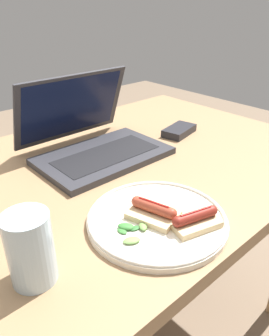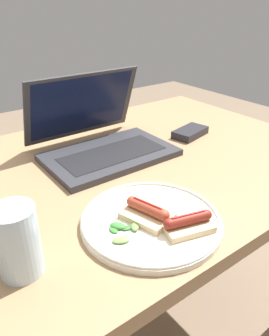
{
  "view_description": "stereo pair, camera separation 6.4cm",
  "coord_description": "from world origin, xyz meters",
  "px_view_note": "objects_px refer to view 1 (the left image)",
  "views": [
    {
      "loc": [
        -0.51,
        -0.62,
        1.14
      ],
      "look_at": [
        -0.07,
        -0.13,
        0.79
      ],
      "focal_mm": 35.0,
      "sensor_mm": 36.0,
      "label": 1
    },
    {
      "loc": [
        -0.46,
        -0.66,
        1.14
      ],
      "look_at": [
        -0.07,
        -0.13,
        0.79
      ],
      "focal_mm": 35.0,
      "sensor_mm": 36.0,
      "label": 2
    }
  ],
  "objects_px": {
    "laptop": "(94,141)",
    "plate": "(157,219)",
    "drinking_glass": "(30,249)",
    "external_drive": "(179,131)"
  },
  "relations": [
    {
      "from": "drinking_glass",
      "to": "external_drive",
      "type": "bearing_deg",
      "value": 21.63
    },
    {
      "from": "plate",
      "to": "drinking_glass",
      "type": "bearing_deg",
      "value": 173.34
    },
    {
      "from": "laptop",
      "to": "plate",
      "type": "distance_m",
      "value": 0.36
    },
    {
      "from": "laptop",
      "to": "drinking_glass",
      "type": "distance_m",
      "value": 0.48
    },
    {
      "from": "plate",
      "to": "drinking_glass",
      "type": "distance_m",
      "value": 0.26
    },
    {
      "from": "drinking_glass",
      "to": "external_drive",
      "type": "relative_size",
      "value": 0.93
    },
    {
      "from": "drinking_glass",
      "to": "external_drive",
      "type": "height_order",
      "value": "drinking_glass"
    },
    {
      "from": "external_drive",
      "to": "plate",
      "type": "bearing_deg",
      "value": -156.45
    },
    {
      "from": "laptop",
      "to": "external_drive",
      "type": "xyz_separation_m",
      "value": [
        0.3,
        -0.06,
        -0.03
      ]
    },
    {
      "from": "plate",
      "to": "drinking_glass",
      "type": "height_order",
      "value": "drinking_glass"
    }
  ]
}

